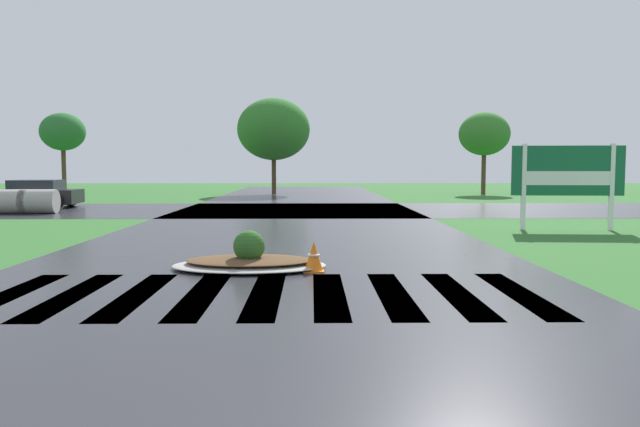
{
  "coord_description": "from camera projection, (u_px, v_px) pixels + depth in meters",
  "views": [
    {
      "loc": [
        0.65,
        -2.56,
        1.82
      ],
      "look_at": [
        0.8,
        8.45,
        0.95
      ],
      "focal_mm": 34.56,
      "sensor_mm": 36.0,
      "label": 1
    }
  ],
  "objects": [
    {
      "name": "asphalt_roadway",
      "position": [
        280.0,
        254.0,
        12.66
      ],
      "size": [
        9.52,
        80.0,
        0.01
      ],
      "primitive_type": "cube",
      "color": "#2B2B30",
      "rests_on": "ground"
    },
    {
      "name": "asphalt_cross_road",
      "position": [
        296.0,
        210.0,
        25.17
      ],
      "size": [
        90.0,
        8.57,
        0.01
      ],
      "primitive_type": "cube",
      "color": "#2B2B30",
      "rests_on": "ground"
    },
    {
      "name": "crosswalk_stripes",
      "position": [
        266.0,
        294.0,
        8.67
      ],
      "size": [
        7.65,
        3.21,
        0.01
      ],
      "color": "white",
      "rests_on": "ground"
    },
    {
      "name": "estate_billboard",
      "position": [
        568.0,
        174.0,
        17.22
      ],
      "size": [
        3.09,
        0.32,
        2.42
      ],
      "rotation": [
        0.0,
        0.0,
        3.07
      ],
      "color": "white",
      "rests_on": "ground"
    },
    {
      "name": "median_island",
      "position": [
        249.0,
        261.0,
        10.84
      ],
      "size": [
        2.71,
        1.7,
        0.68
      ],
      "color": "#9E9B93",
      "rests_on": "ground"
    },
    {
      "name": "car_silver_hatch",
      "position": [
        33.0,
        194.0,
        26.52
      ],
      "size": [
        4.05,
        2.4,
        1.19
      ],
      "rotation": [
        0.0,
        0.0,
        3.21
      ],
      "color": "black",
      "rests_on": "ground"
    },
    {
      "name": "drainage_pipe_stack",
      "position": [
        11.0,
        202.0,
        23.12
      ],
      "size": [
        3.41,
        1.08,
        0.92
      ],
      "color": "#9E9B93",
      "rests_on": "ground"
    },
    {
      "name": "traffic_cone",
      "position": [
        314.0,
        257.0,
        10.52
      ],
      "size": [
        0.36,
        0.36,
        0.52
      ],
      "color": "orange",
      "rests_on": "ground"
    },
    {
      "name": "background_treeline",
      "position": [
        396.0,
        130.0,
        39.19
      ],
      "size": [
        45.18,
        5.22,
        6.03
      ],
      "color": "#4C3823",
      "rests_on": "ground"
    }
  ]
}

